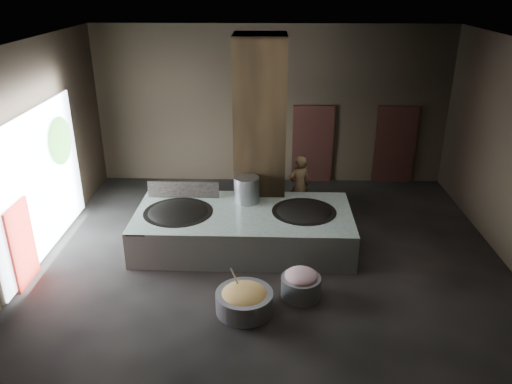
{
  "coord_description": "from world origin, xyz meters",
  "views": [
    {
      "loc": [
        -0.11,
        -9.49,
        5.66
      ],
      "look_at": [
        -0.36,
        0.66,
        1.25
      ],
      "focal_mm": 35.0,
      "sensor_mm": 36.0,
      "label": 1
    }
  ],
  "objects_px": {
    "cook": "(299,186)",
    "meat_basin": "(301,287)",
    "stock_pot": "(247,190)",
    "veg_basin": "(244,302)",
    "wok_left": "(178,216)",
    "wok_right": "(304,215)",
    "hearth_platform": "(244,228)"
  },
  "relations": [
    {
      "from": "wok_left",
      "to": "wok_right",
      "type": "xyz_separation_m",
      "value": [
        2.8,
        0.1,
        0.0
      ]
    },
    {
      "from": "wok_left",
      "to": "veg_basin",
      "type": "height_order",
      "value": "wok_left"
    },
    {
      "from": "cook",
      "to": "meat_basin",
      "type": "relative_size",
      "value": 2.11
    },
    {
      "from": "hearth_platform",
      "to": "veg_basin",
      "type": "relative_size",
      "value": 4.57
    },
    {
      "from": "meat_basin",
      "to": "hearth_platform",
      "type": "bearing_deg",
      "value": 121.12
    },
    {
      "from": "veg_basin",
      "to": "wok_right",
      "type": "bearing_deg",
      "value": 63.9
    },
    {
      "from": "wok_right",
      "to": "veg_basin",
      "type": "xyz_separation_m",
      "value": [
        -1.22,
        -2.5,
        -0.56
      ]
    },
    {
      "from": "hearth_platform",
      "to": "meat_basin",
      "type": "height_order",
      "value": "hearth_platform"
    },
    {
      "from": "hearth_platform",
      "to": "meat_basin",
      "type": "xyz_separation_m",
      "value": [
        1.18,
        -1.96,
        -0.21
      ]
    },
    {
      "from": "cook",
      "to": "meat_basin",
      "type": "height_order",
      "value": "cook"
    },
    {
      "from": "wok_left",
      "to": "stock_pot",
      "type": "height_order",
      "value": "stock_pot"
    },
    {
      "from": "hearth_platform",
      "to": "wok_right",
      "type": "bearing_deg",
      "value": 2.74
    },
    {
      "from": "hearth_platform",
      "to": "wok_left",
      "type": "height_order",
      "value": "wok_left"
    },
    {
      "from": "hearth_platform",
      "to": "veg_basin",
      "type": "bearing_deg",
      "value": -86.42
    },
    {
      "from": "veg_basin",
      "to": "meat_basin",
      "type": "bearing_deg",
      "value": 24.69
    },
    {
      "from": "meat_basin",
      "to": "stock_pot",
      "type": "bearing_deg",
      "value": 114.3
    },
    {
      "from": "stock_pot",
      "to": "veg_basin",
      "type": "height_order",
      "value": "stock_pot"
    },
    {
      "from": "cook",
      "to": "wok_left",
      "type": "bearing_deg",
      "value": 9.25
    },
    {
      "from": "wok_right",
      "to": "stock_pot",
      "type": "height_order",
      "value": "stock_pot"
    },
    {
      "from": "wok_left",
      "to": "cook",
      "type": "height_order",
      "value": "cook"
    },
    {
      "from": "veg_basin",
      "to": "meat_basin",
      "type": "xyz_separation_m",
      "value": [
        1.06,
        0.49,
        0.01
      ]
    },
    {
      "from": "stock_pot",
      "to": "cook",
      "type": "bearing_deg",
      "value": 39.25
    },
    {
      "from": "cook",
      "to": "meat_basin",
      "type": "bearing_deg",
      "value": 66.47
    },
    {
      "from": "hearth_platform",
      "to": "wok_right",
      "type": "distance_m",
      "value": 1.39
    },
    {
      "from": "wok_left",
      "to": "cook",
      "type": "relative_size",
      "value": 0.94
    },
    {
      "from": "wok_right",
      "to": "cook",
      "type": "distance_m",
      "value": 1.54
    },
    {
      "from": "cook",
      "to": "meat_basin",
      "type": "distance_m",
      "value": 3.6
    },
    {
      "from": "wok_right",
      "to": "veg_basin",
      "type": "bearing_deg",
      "value": -116.1
    },
    {
      "from": "hearth_platform",
      "to": "cook",
      "type": "bearing_deg",
      "value": 50.88
    },
    {
      "from": "wok_left",
      "to": "hearth_platform",
      "type": "bearing_deg",
      "value": 1.97
    },
    {
      "from": "hearth_platform",
      "to": "cook",
      "type": "relative_size",
      "value": 3.0
    },
    {
      "from": "wok_right",
      "to": "stock_pot",
      "type": "relative_size",
      "value": 2.25
    }
  ]
}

